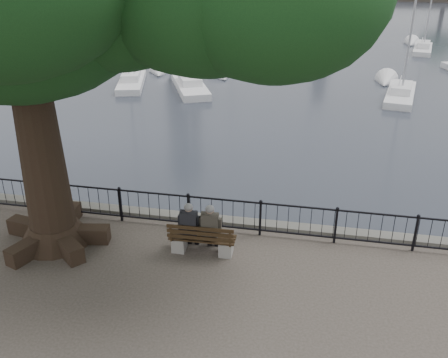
% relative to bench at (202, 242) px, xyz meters
% --- Properties ---
extents(harbor, '(260.00, 260.00, 1.20)m').
position_rel_bench_xyz_m(harbor, '(0.34, 1.66, -0.81)').
color(harbor, '#53514D').
rests_on(harbor, ground).
extents(railing, '(22.06, 0.06, 1.00)m').
position_rel_bench_xyz_m(railing, '(0.34, 1.16, 0.25)').
color(railing, black).
rests_on(railing, ground).
extents(bench, '(1.71, 0.55, 0.90)m').
position_rel_bench_xyz_m(bench, '(0.00, 0.00, 0.00)').
color(bench, gray).
rests_on(bench, ground).
extents(person_left, '(0.42, 0.71, 1.42)m').
position_rel_bench_xyz_m(person_left, '(-0.32, 0.09, 0.34)').
color(person_left, black).
rests_on(person_left, ground).
extents(person_right, '(0.42, 0.71, 1.42)m').
position_rel_bench_xyz_m(person_right, '(0.22, 0.10, 0.34)').
color(person_right, '#2C2A25').
rests_on(person_right, ground).
extents(lion_monument, '(6.20, 6.20, 9.10)m').
position_rel_bench_xyz_m(lion_monument, '(2.34, 48.59, 0.98)').
color(lion_monument, '#53514D').
rests_on(lion_monument, ground).
extents(sailboat_a, '(2.86, 5.53, 9.81)m').
position_rel_bench_xyz_m(sailboat_a, '(-9.28, 19.19, -1.02)').
color(sailboat_a, white).
rests_on(sailboat_a, ground).
extents(sailboat_b, '(3.84, 6.00, 13.20)m').
position_rel_bench_xyz_m(sailboat_b, '(-5.35, 18.92, -0.94)').
color(sailboat_b, white).
rests_on(sailboat_b, ground).
extents(sailboat_c, '(2.43, 5.58, 11.42)m').
position_rel_bench_xyz_m(sailboat_c, '(7.26, 19.46, -0.98)').
color(sailboat_c, white).
rests_on(sailboat_c, ground).
extents(sailboat_e, '(2.06, 5.46, 11.92)m').
position_rel_bench_xyz_m(sailboat_e, '(-13.76, 32.48, -0.96)').
color(sailboat_e, white).
rests_on(sailboat_e, ground).
extents(sailboat_f, '(3.53, 5.70, 12.20)m').
position_rel_bench_xyz_m(sailboat_f, '(1.84, 35.49, -0.96)').
color(sailboat_f, white).
rests_on(sailboat_f, ground).
extents(sailboat_g, '(2.26, 5.12, 9.31)m').
position_rel_bench_xyz_m(sailboat_g, '(10.74, 34.31, -1.02)').
color(sailboat_g, white).
rests_on(sailboat_g, ground).
extents(sailboat_h, '(4.09, 6.25, 15.42)m').
position_rel_bench_xyz_m(sailboat_h, '(-6.51, 40.40, -0.89)').
color(sailboat_h, white).
rests_on(sailboat_h, ground).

